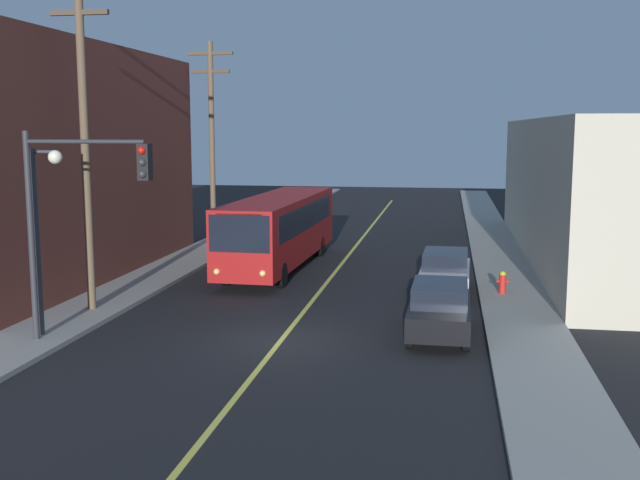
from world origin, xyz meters
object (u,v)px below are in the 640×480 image
parked_car_black (440,308)px  utility_pole_near (84,126)px  city_bus (280,228)px  parked_car_silver (445,271)px  traffic_signal_left_corner (79,197)px  street_lamp_left (43,214)px  utility_pole_mid (212,135)px  fire_hydrant (503,282)px

parked_car_black → utility_pole_near: size_ratio=0.39×
city_bus → parked_car_silver: (7.36, -4.21, -0.98)m
traffic_signal_left_corner → street_lamp_left: size_ratio=1.09×
city_bus → utility_pole_mid: bearing=132.0°
parked_car_black → utility_pole_near: utility_pole_near is taller
utility_pole_mid → street_lamp_left: utility_pole_mid is taller
city_bus → parked_car_black: (7.22, -10.30, -0.98)m
utility_pole_mid → traffic_signal_left_corner: utility_pole_mid is taller
utility_pole_near → utility_pole_mid: bearing=91.1°
parked_car_silver → traffic_signal_left_corner: 13.95m
city_bus → parked_car_black: 12.61m
parked_car_black → fire_hydrant: parked_car_black is taller
parked_car_silver → utility_pole_mid: bearing=141.9°
city_bus → utility_pole_near: 11.27m
fire_hydrant → parked_car_black: bearing=-111.4°
city_bus → traffic_signal_left_corner: size_ratio=2.04×
city_bus → utility_pole_mid: utility_pole_mid is taller
street_lamp_left → utility_pole_mid: bearing=91.7°
utility_pole_mid → parked_car_silver: bearing=-38.1°
utility_pole_near → utility_pole_mid: utility_pole_near is taller
parked_car_black → utility_pole_mid: (-11.96, 15.57, 5.04)m
utility_pole_near → fire_hydrant: 15.80m
utility_pole_near → parked_car_silver: bearing=23.4°
city_bus → parked_car_silver: 8.53m
city_bus → parked_car_silver: size_ratio=2.74×
utility_pole_mid → traffic_signal_left_corner: bearing=-84.0°
utility_pole_mid → traffic_signal_left_corner: size_ratio=1.74×
parked_car_silver → fire_hydrant: (2.11, -0.35, -0.26)m
utility_pole_mid → city_bus: bearing=-48.0°
street_lamp_left → fire_hydrant: street_lamp_left is taller
parked_car_silver → parked_car_black: bearing=-91.3°
parked_car_black → fire_hydrant: (2.24, 5.74, -0.26)m
parked_car_silver → street_lamp_left: (-11.57, -8.43, 2.90)m
traffic_signal_left_corner → fire_hydrant: size_ratio=7.14×
parked_car_silver → traffic_signal_left_corner: traffic_signal_left_corner is taller
utility_pole_near → parked_car_black: bearing=-4.8°
parked_car_black → utility_pole_mid: size_ratio=0.42×
traffic_signal_left_corner → fire_hydrant: traffic_signal_left_corner is taller
traffic_signal_left_corner → street_lamp_left: 1.60m
parked_car_silver → utility_pole_near: (-11.82, -5.12, 5.46)m
utility_pole_near → city_bus: bearing=64.4°
parked_car_silver → traffic_signal_left_corner: size_ratio=0.74×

